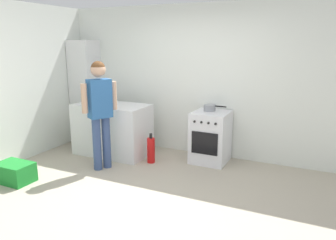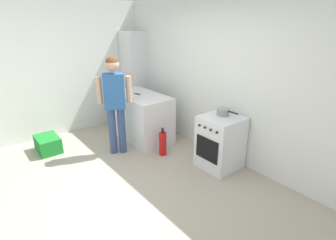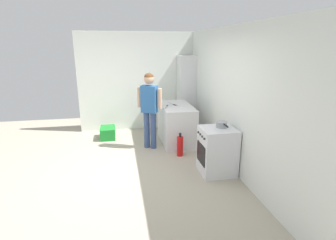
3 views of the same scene
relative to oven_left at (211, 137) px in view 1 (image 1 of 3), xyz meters
name	(u,v)px [view 1 (image 1 of 3)]	position (x,y,z in m)	size (l,w,h in m)	color
ground_plane	(146,195)	(-0.35, -1.58, -0.43)	(8.00, 8.00, 0.00)	#ADA38E
back_wall	(200,81)	(-0.35, 0.37, 0.87)	(6.00, 0.10, 2.60)	silver
side_wall_left	(20,83)	(-2.95, -1.18, 0.87)	(0.10, 3.10, 2.60)	silver
counter_unit	(112,129)	(-1.70, -0.38, 0.02)	(1.30, 0.70, 0.90)	silver
oven_left	(211,137)	(0.00, 0.00, 0.00)	(0.58, 0.62, 0.85)	silver
pot	(210,108)	(-0.05, 0.08, 0.48)	(0.38, 0.20, 0.10)	gray
knife_bread	(102,104)	(-1.84, -0.45, 0.48)	(0.34, 0.15, 0.01)	silver
knife_carving	(107,107)	(-1.60, -0.63, 0.48)	(0.32, 0.15, 0.01)	silver
knife_paring	(111,104)	(-1.71, -0.39, 0.48)	(0.19, 0.13, 0.01)	silver
person	(100,105)	(-1.44, -1.04, 0.59)	(0.34, 0.51, 1.69)	#384C7A
fire_extinguisher	(151,150)	(-0.87, -0.48, -0.21)	(0.13, 0.13, 0.50)	red
recycling_crate_lower	(15,172)	(-2.27, -2.01, -0.29)	(0.52, 0.36, 0.28)	#1E842D
larder_cabinet	(86,92)	(-2.65, 0.10, 0.57)	(0.48, 0.44, 2.00)	silver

